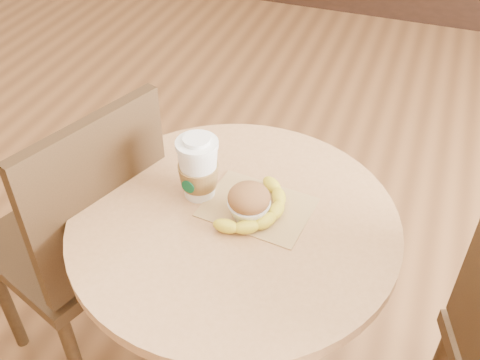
{
  "coord_description": "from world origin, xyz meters",
  "views": [
    {
      "loc": [
        0.23,
        -0.91,
        1.63
      ],
      "look_at": [
        -0.09,
        -0.02,
        0.83
      ],
      "focal_mm": 42.0,
      "sensor_mm": 36.0,
      "label": 1
    }
  ],
  "objects": [
    {
      "name": "cafe_table",
      "position": [
        -0.09,
        -0.06,
        0.55
      ],
      "size": [
        0.75,
        0.75,
        0.75
      ],
      "color": "black",
      "rests_on": "ground"
    },
    {
      "name": "chair_left",
      "position": [
        -0.53,
        -0.05,
        0.52
      ],
      "size": [
        0.54,
        0.54,
        0.95
      ],
      "rotation": [
        0.0,
        0.0,
        -1.92
      ],
      "color": "#342312",
      "rests_on": "ground"
    },
    {
      "name": "kraft_bag",
      "position": [
        -0.05,
        -0.01,
        0.75
      ],
      "size": [
        0.26,
        0.2,
        0.0
      ],
      "primitive_type": "cube",
      "rotation": [
        0.0,
        0.0,
        -0.11
      ],
      "color": "#AA8652",
      "rests_on": "cafe_table"
    },
    {
      "name": "coffee_cup",
      "position": [
        -0.2,
        -0.01,
        0.82
      ],
      "size": [
        0.1,
        0.1,
        0.16
      ],
      "rotation": [
        0.0,
        0.0,
        -0.13
      ],
      "color": "silver",
      "rests_on": "cafe_table"
    },
    {
      "name": "muffin",
      "position": [
        -0.06,
        -0.05,
        0.8
      ],
      "size": [
        0.1,
        0.1,
        0.09
      ],
      "color": "white",
      "rests_on": "kraft_bag"
    },
    {
      "name": "banana",
      "position": [
        -0.05,
        -0.02,
        0.77
      ],
      "size": [
        0.22,
        0.26,
        0.03
      ],
      "primitive_type": null,
      "rotation": [
        0.0,
        0.0,
        -0.39
      ],
      "color": "gold",
      "rests_on": "kraft_bag"
    }
  ]
}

